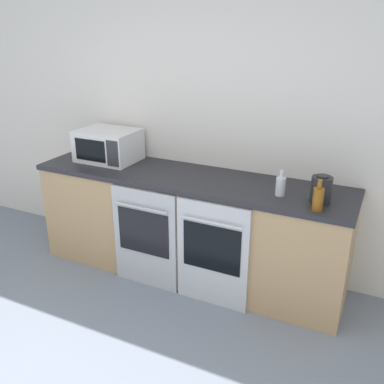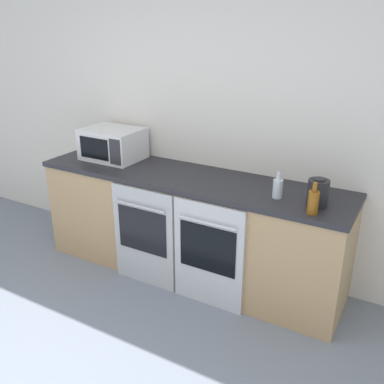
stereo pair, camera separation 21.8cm
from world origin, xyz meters
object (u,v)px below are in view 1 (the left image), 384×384
oven_right (212,255)px  kettle (321,189)px  microwave (108,145)px  bottle_clear (281,186)px  bottle_amber (318,198)px  oven_left (145,238)px

oven_right → kettle: (0.69, 0.24, 0.55)m
oven_right → microwave: (-1.18, 0.40, 0.60)m
oven_right → bottle_clear: (0.41, 0.24, 0.53)m
oven_right → microwave: microwave is taller
bottle_clear → bottle_amber: bearing=-26.9°
oven_left → oven_right: same height
microwave → kettle: (1.87, -0.16, -0.04)m
bottle_amber → kettle: (-0.01, 0.14, 0.01)m
oven_right → microwave: size_ratio=1.65×
bottle_amber → bottle_clear: bottle_amber is taller
bottle_clear → oven_right: bearing=-149.3°
bottle_amber → kettle: size_ratio=1.09×
oven_left → microwave: 0.93m
oven_right → bottle_clear: bottle_clear is taller
bottle_amber → bottle_clear: size_ratio=1.14×
oven_right → bottle_amber: bottle_amber is taller
oven_right → bottle_clear: bearing=30.7°
oven_left → bottle_clear: bottle_clear is taller
bottle_amber → kettle: bearing=92.9°
oven_left → bottle_amber: 1.40m
microwave → kettle: microwave is taller
microwave → bottle_amber: 1.90m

